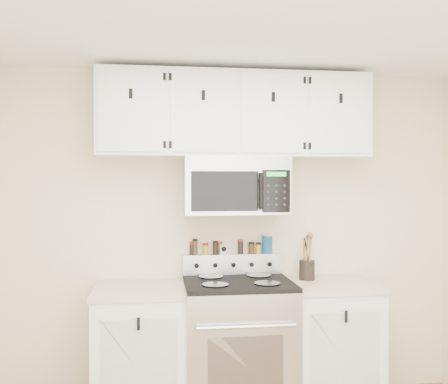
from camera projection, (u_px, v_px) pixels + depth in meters
The scene contains 17 objects.
back_wall at pixel (232, 234), 3.87m from camera, with size 3.50×0.01×2.50m, color beige.
range at pixel (238, 345), 3.57m from camera, with size 0.76×0.65×1.10m.
base_cabinet_left at pixel (141, 352), 3.50m from camera, with size 0.64×0.62×0.92m.
base_cabinet_right at pixel (330, 344), 3.68m from camera, with size 0.64×0.62×0.92m.
microwave at pixel (236, 185), 3.67m from camera, with size 0.76×0.44×0.42m.
upper_cabinets at pixel (235, 115), 3.69m from camera, with size 2.00×0.35×0.62m.
utensil_crock at pixel (307, 268), 3.75m from camera, with size 0.12×0.12×0.34m.
kitchen_timer at pixel (223, 249), 3.83m from camera, with size 0.07×0.06×0.08m, color silver.
salt_canister at pixel (267, 244), 3.87m from camera, with size 0.08×0.08×0.15m.
spice_jar_0 at pixel (192, 248), 3.79m from camera, with size 0.04×0.04×0.10m.
spice_jar_1 at pixel (195, 247), 3.80m from camera, with size 0.04×0.04×0.12m.
spice_jar_2 at pixel (206, 249), 3.81m from camera, with size 0.04×0.04×0.09m.
spice_jar_3 at pixel (215, 248), 3.82m from camera, with size 0.04×0.04×0.10m.
spice_jar_4 at pixel (219, 248), 3.82m from camera, with size 0.04×0.04×0.10m.
spice_jar_5 at pixel (241, 247), 3.84m from camera, with size 0.04×0.04×0.11m.
spice_jar_6 at pixel (251, 248), 3.85m from camera, with size 0.05×0.05×0.09m.
spice_jar_7 at pixel (258, 248), 3.86m from camera, with size 0.04×0.04×0.09m.
Camera 1 is at (-0.55, -2.08, 1.65)m, focal length 40.00 mm.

